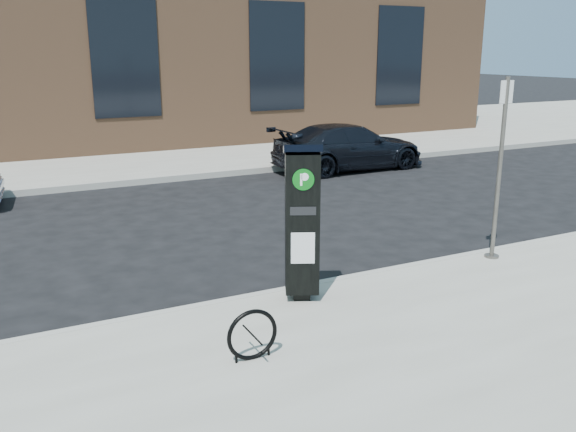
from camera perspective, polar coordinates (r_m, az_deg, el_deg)
ground at (r=8.54m, az=3.88°, el=-6.88°), size 120.00×120.00×0.00m
sidewalk_far at (r=21.41m, az=-15.62°, el=6.27°), size 60.00×12.00×0.15m
curb_near at (r=8.49m, az=3.96°, el=-6.46°), size 60.00×0.12×0.16m
curb_far at (r=15.67m, az=-11.20°, el=3.41°), size 60.00×0.12×0.16m
building at (r=24.14m, az=-17.83°, el=16.78°), size 28.00×10.05×8.25m
parking_kiosk at (r=7.53m, az=1.33°, el=-0.45°), size 0.58×0.56×2.00m
sign_pole at (r=9.53m, az=19.17°, el=4.01°), size 0.24×0.22×2.70m
bike_rack at (r=6.31m, az=-3.36°, el=-11.05°), size 0.55×0.05×0.55m
car_dark at (r=17.02m, az=5.72°, el=6.47°), size 4.41×1.85×1.27m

